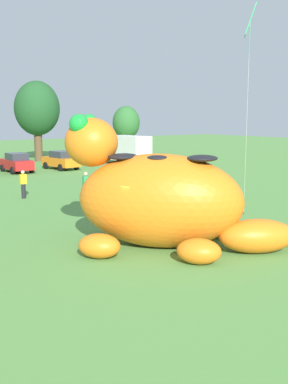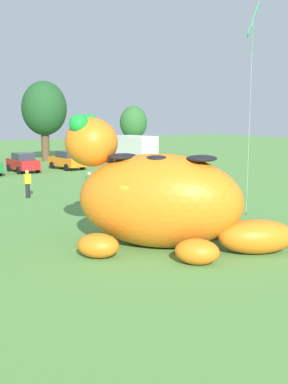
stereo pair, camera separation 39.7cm
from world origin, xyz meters
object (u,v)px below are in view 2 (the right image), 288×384
(spectator_wandering, at_px, (89,186))
(tethered_flying_kite, at_px, (253,24))
(car_orange, at_px, (67,160))
(spectator_by_cars, at_px, (27,184))
(car_red, at_px, (23,162))
(box_truck, at_px, (132,149))
(giant_inflatable_creature, at_px, (160,199))
(spectator_near_inflatable, at_px, (181,189))

(spectator_wandering, distance_m, tethered_flying_kite, 12.53)
(car_orange, xyz_separation_m, tethered_flying_kite, (-1.66, -24.06, 8.40))
(car_orange, xyz_separation_m, spectator_by_cars, (-8.86, -12.95, -0.01))
(car_red, distance_m, spectator_wandering, 16.24)
(box_truck, bearing_deg, spectator_wandering, -130.03)
(giant_inflatable_creature, bearing_deg, car_red, 80.35)
(box_truck, height_order, spectator_near_inflatable, box_truck)
(spectator_near_inflatable, distance_m, spectator_by_cars, 9.35)
(car_orange, distance_m, spectator_by_cars, 15.69)
(box_truck, height_order, spectator_by_cars, box_truck)
(tethered_flying_kite, bearing_deg, spectator_by_cars, 122.96)
(giant_inflatable_creature, height_order, tethered_flying_kite, tethered_flying_kite)
(giant_inflatable_creature, relative_size, spectator_by_cars, 5.19)
(car_red, distance_m, box_truck, 11.70)
(tethered_flying_kite, bearing_deg, giant_inflatable_creature, -163.30)
(giant_inflatable_creature, xyz_separation_m, car_orange, (8.71, 26.17, -0.98))
(car_red, relative_size, spectator_near_inflatable, 2.41)
(box_truck, xyz_separation_m, spectator_by_cars, (-16.30, -13.27, -0.75))
(giant_inflatable_creature, distance_m, car_orange, 27.60)
(car_orange, distance_m, spectator_wandering, 17.14)
(box_truck, bearing_deg, car_red, -179.21)
(spectator_wandering, bearing_deg, spectator_by_cars, 131.10)
(spectator_by_cars, xyz_separation_m, spectator_wandering, (2.63, -3.01, 0.00))
(giant_inflatable_creature, height_order, spectator_near_inflatable, giant_inflatable_creature)
(box_truck, distance_m, spectator_wandering, 21.27)
(spectator_by_cars, bearing_deg, car_orange, 55.62)
(car_orange, relative_size, spectator_wandering, 2.49)
(car_red, xyz_separation_m, spectator_by_cars, (-4.63, -13.10, -0.01))
(spectator_wandering, relative_size, tethered_flying_kite, 0.17)
(spectator_near_inflatable, height_order, tethered_flying_kite, tethered_flying_kite)
(spectator_by_cars, bearing_deg, spectator_near_inflatable, -46.08)
(giant_inflatable_creature, relative_size, tethered_flying_kite, 0.87)
(giant_inflatable_creature, relative_size, box_truck, 1.36)
(car_red, relative_size, box_truck, 0.63)
(box_truck, distance_m, spectator_near_inflatable, 22.29)
(giant_inflatable_creature, height_order, spectator_by_cars, giant_inflatable_creature)
(car_red, xyz_separation_m, spectator_near_inflatable, (1.86, -19.84, -0.01))
(car_orange, height_order, spectator_by_cars, car_orange)
(box_truck, bearing_deg, giant_inflatable_creature, -121.37)
(spectator_wandering, bearing_deg, giant_inflatable_creature, -103.63)
(car_red, xyz_separation_m, box_truck, (11.67, 0.16, 0.74))
(spectator_near_inflatable, height_order, spectator_wandering, same)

